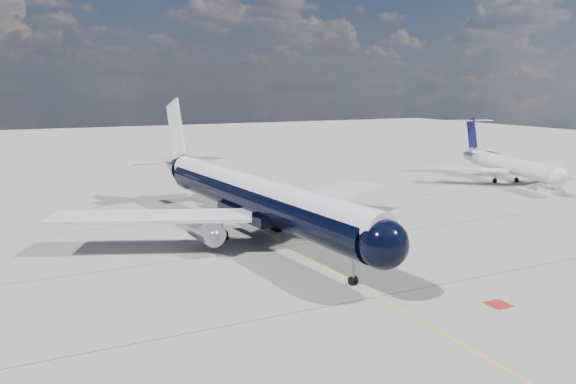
% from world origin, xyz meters
% --- Properties ---
extents(ground, '(320.00, 320.00, 0.00)m').
position_xyz_m(ground, '(0.00, 30.00, 0.00)').
color(ground, gray).
rests_on(ground, ground).
extents(taxiway_centerline, '(0.16, 160.00, 0.01)m').
position_xyz_m(taxiway_centerline, '(0.00, 25.00, 0.00)').
color(taxiway_centerline, yellow).
rests_on(taxiway_centerline, ground).
extents(red_marking, '(1.60, 1.60, 0.01)m').
position_xyz_m(red_marking, '(6.80, -10.00, 0.00)').
color(red_marking, maroon).
rests_on(red_marking, ground).
extents(main_airliner, '(39.27, 48.00, 13.86)m').
position_xyz_m(main_airliner, '(-1.91, 15.38, 4.30)').
color(main_airliner, black).
rests_on(main_airliner, ground).
extents(regional_jet, '(24.84, 29.09, 10.00)m').
position_xyz_m(regional_jet, '(47.92, 28.62, 3.15)').
color(regional_jet, silver).
rests_on(regional_jet, ground).
extents(boarding_stair, '(2.80, 3.23, 3.12)m').
position_xyz_m(boarding_stair, '(46.01, 17.74, 0.58)').
color(boarding_stair, silver).
rests_on(boarding_stair, ground).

